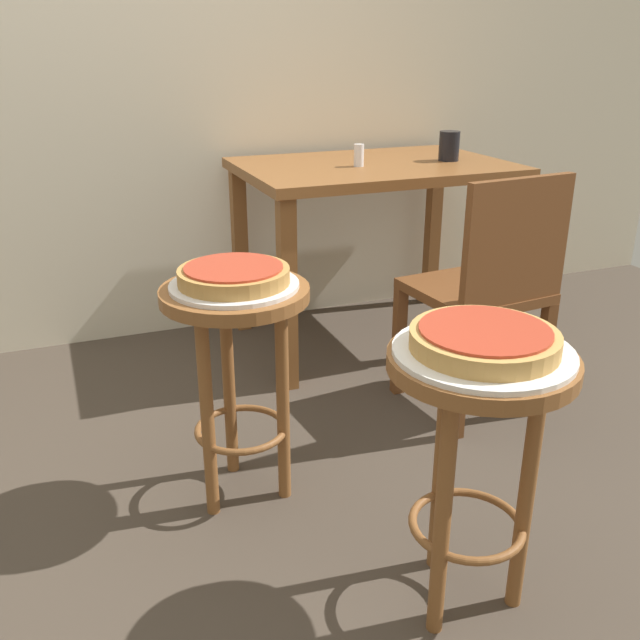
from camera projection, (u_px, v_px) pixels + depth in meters
name	position (u px, v px, depth m)	size (l,w,h in m)	color
ground_plane	(177.00, 575.00, 1.72)	(6.00, 6.00, 0.00)	#42382D
stool_foreground	(476.00, 423.00, 1.48)	(0.39, 0.39, 0.63)	brown
serving_plate_foreground	(483.00, 352.00, 1.42)	(0.37, 0.37, 0.01)	white
pizza_foreground	(484.00, 339.00, 1.41)	(0.30, 0.30, 0.05)	tan
stool_middle	(237.00, 344.00, 1.87)	(0.39, 0.39, 0.63)	brown
serving_plate_middle	(234.00, 285.00, 1.81)	(0.34, 0.34, 0.01)	silver
pizza_middle	(234.00, 275.00, 1.80)	(0.29, 0.29, 0.05)	#B78442
dining_table	(373.00, 191.00, 2.87)	(1.08, 0.74, 0.77)	brown
cup_near_edge	(449.00, 146.00, 2.86)	(0.08, 0.08, 0.12)	black
condiment_shaker	(359.00, 155.00, 2.73)	(0.04, 0.04, 0.09)	white
wooden_chair	(488.00, 287.00, 2.33)	(0.44, 0.44, 0.85)	brown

